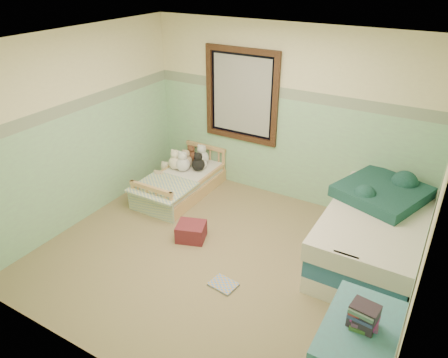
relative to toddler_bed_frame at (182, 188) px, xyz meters
The scene contains 29 objects.
floor 1.69m from the toddler_bed_frame, 38.50° to the right, with size 4.20×3.60×0.02m, color olive.
ceiling 2.95m from the toddler_bed_frame, 38.50° to the right, with size 4.20×3.60×0.02m, color silver.
wall_back 1.91m from the toddler_bed_frame, 29.61° to the left, with size 4.20×0.04×2.50m, color #F0E9B2.
wall_front 3.35m from the toddler_bed_frame, 65.15° to the right, with size 4.20×0.04×2.50m, color #F0E9B2.
wall_left 1.75m from the toddler_bed_frame, 126.61° to the right, with size 0.04×3.60×2.50m, color #F0E9B2.
wall_right 3.76m from the toddler_bed_frame, 17.07° to the right, with size 0.04×3.60×2.50m, color #F0E9B2.
wainscot_mint 1.65m from the toddler_bed_frame, 29.11° to the left, with size 4.20×0.01×1.50m, color #87AF8D.
border_strip 2.12m from the toddler_bed_frame, 29.11° to the left, with size 4.20×0.01×0.15m, color #466148.
window_frame 1.65m from the toddler_bed_frame, 48.88° to the left, with size 1.16×0.06×1.36m, color black.
window_blinds 1.66m from the toddler_bed_frame, 49.27° to the left, with size 0.92×0.01×1.12m, color #BBBBB5.
toddler_bed_frame is the anchor object (origin of this frame).
toddler_mattress 0.15m from the toddler_bed_frame, ahead, with size 0.66×1.39×0.12m, color silver.
patchwork_quilt 0.51m from the toddler_bed_frame, 90.00° to the right, with size 0.79×0.73×0.03m, color #7296B2.
plush_bed_brown 0.60m from the toddler_bed_frame, 106.70° to the left, with size 0.18×0.18×0.18m, color brown.
plush_bed_white 0.60m from the toddler_bed_frame, 84.29° to the left, with size 0.22×0.22×0.22m, color white.
plush_bed_tan 0.43m from the toddler_bed_frame, 109.65° to the left, with size 0.20×0.20×0.20m, color tan.
plush_bed_dark 0.44m from the toddler_bed_frame, 65.10° to the left, with size 0.20×0.20×0.20m, color black.
plush_floor_cream 0.49m from the toddler_bed_frame, 156.20° to the left, with size 0.23×0.23×0.23m, color #F8EBCB.
plush_floor_tan 0.35m from the toddler_bed_frame, 156.01° to the right, with size 0.25×0.25×0.25m, color tan.
twin_bed_frame 2.87m from the toddler_bed_frame, ahead, with size 1.03×2.07×0.22m, color white.
twin_boxspring 2.88m from the toddler_bed_frame, ahead, with size 1.03×2.07×0.22m, color navy.
twin_mattress 2.91m from the toddler_bed_frame, ahead, with size 1.08×2.11×0.22m, color beige.
teal_blanket 2.90m from the toddler_bed_frame, ahead, with size 0.88×0.93×0.14m, color #122E2B.
book_stack 3.88m from the toddler_bed_frame, 33.90° to the right, with size 0.19×0.15×0.19m, color #432C26.
red_pillow 1.20m from the toddler_bed_frame, 48.85° to the right, with size 0.35×0.31×0.22m, color maroon.
floor_book 2.15m from the toddler_bed_frame, 42.44° to the right, with size 0.29×0.22×0.03m, color gold.
extra_plush_0 0.48m from the toddler_bed_frame, 67.74° to the left, with size 0.16×0.16×0.16m, color white.
extra_plush_1 0.41m from the toddler_bed_frame, 144.12° to the left, with size 0.22×0.22×0.22m, color #F8EBCB.
extra_plush_2 0.36m from the toddler_bed_frame, 114.49° to the left, with size 0.22×0.22×0.22m, color white.
Camera 1 is at (2.08, -3.48, 3.22)m, focal length 33.78 mm.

